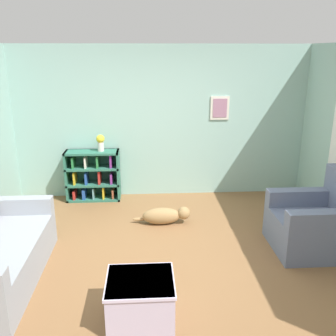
{
  "coord_description": "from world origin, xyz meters",
  "views": [
    {
      "loc": [
        -0.28,
        -4.16,
        2.48
      ],
      "look_at": [
        0.0,
        0.4,
        1.05
      ],
      "focal_mm": 40.0,
      "sensor_mm": 36.0,
      "label": 1
    }
  ],
  "objects": [
    {
      "name": "coffee_table",
      "position": [
        -0.36,
        -1.12,
        0.23
      ],
      "size": [
        0.65,
        0.58,
        0.43
      ],
      "color": "#BCB2D1",
      "rests_on": "ground_plane"
    },
    {
      "name": "ground_plane",
      "position": [
        0.0,
        0.0,
        0.0
      ],
      "size": [
        14.0,
        14.0,
        0.0
      ],
      "primitive_type": "plane",
      "color": "brown"
    },
    {
      "name": "bookshelf",
      "position": [
        -1.19,
        2.03,
        0.42
      ],
      "size": [
        0.91,
        0.34,
        0.87
      ],
      "color": "#2D6B56",
      "rests_on": "ground_plane"
    },
    {
      "name": "wall_back",
      "position": [
        0.0,
        2.25,
        1.3
      ],
      "size": [
        5.6,
        0.13,
        2.6
      ],
      "color": "#93BCB2",
      "rests_on": "ground_plane"
    },
    {
      "name": "vase",
      "position": [
        -1.04,
        2.01,
        1.03
      ],
      "size": [
        0.14,
        0.14,
        0.28
      ],
      "color": "silver",
      "rests_on": "bookshelf"
    },
    {
      "name": "dog",
      "position": [
        -0.01,
        0.95,
        0.13
      ],
      "size": [
        0.87,
        0.23,
        0.26
      ],
      "color": "#9E7A4C",
      "rests_on": "ground_plane"
    },
    {
      "name": "recliner_chair",
      "position": [
        1.91,
        0.1,
        0.36
      ],
      "size": [
        0.99,
        0.91,
        1.03
      ],
      "color": "slate",
      "rests_on": "ground_plane"
    }
  ]
}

